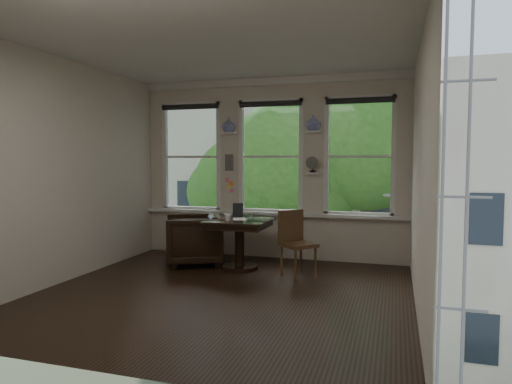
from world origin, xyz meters
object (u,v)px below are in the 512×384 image
(armchair_left, at_px, (194,240))
(laptop, at_px, (258,221))
(mug, at_px, (228,217))
(side_chair_right, at_px, (298,244))
(table, at_px, (240,244))

(armchair_left, height_order, laptop, armchair_left)
(mug, bearing_deg, side_chair_right, 0.39)
(table, distance_m, laptop, 0.52)
(table, relative_size, side_chair_right, 0.98)
(armchair_left, xyz_separation_m, laptop, (1.11, -0.16, 0.37))
(table, bearing_deg, laptop, -18.14)
(table, distance_m, side_chair_right, 0.96)
(side_chair_right, bearing_deg, laptop, 125.05)
(side_chair_right, relative_size, laptop, 3.16)
(laptop, distance_m, mug, 0.45)
(armchair_left, bearing_deg, laptop, 55.07)
(side_chair_right, xyz_separation_m, mug, (-1.06, -0.01, 0.34))
(table, bearing_deg, mug, -120.98)
(table, bearing_deg, side_chair_right, -11.15)
(armchair_left, bearing_deg, mug, 42.93)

